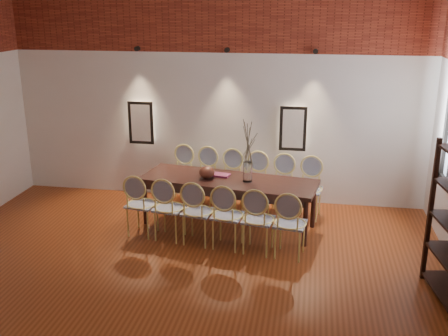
% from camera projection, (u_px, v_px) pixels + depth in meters
% --- Properties ---
extents(floor, '(7.00, 7.00, 0.02)m').
position_uv_depth(floor, '(160.00, 304.00, 5.97)').
color(floor, brown).
rests_on(floor, ground).
extents(wall_back, '(7.00, 0.10, 4.00)m').
position_uv_depth(wall_back, '(216.00, 83.00, 8.70)').
color(wall_back, silver).
rests_on(wall_back, ground).
extents(brick_band_back, '(7.00, 0.02, 1.50)m').
position_uv_depth(brick_band_back, '(215.00, 4.00, 8.25)').
color(brick_band_back, maroon).
rests_on(brick_band_back, ground).
extents(niche_left, '(0.36, 0.06, 0.66)m').
position_uv_depth(niche_left, '(141.00, 123.00, 9.03)').
color(niche_left, '#FFEAC6').
rests_on(niche_left, wall_back).
extents(niche_right, '(0.36, 0.06, 0.66)m').
position_uv_depth(niche_right, '(293.00, 128.00, 8.61)').
color(niche_right, '#FFEAC6').
rests_on(niche_right, wall_back).
extents(spot_fixture_left, '(0.08, 0.10, 0.08)m').
position_uv_depth(spot_fixture_left, '(137.00, 49.00, 8.62)').
color(spot_fixture_left, black).
rests_on(spot_fixture_left, wall_back).
extents(spot_fixture_mid, '(0.08, 0.10, 0.08)m').
position_uv_depth(spot_fixture_mid, '(227.00, 50.00, 8.38)').
color(spot_fixture_mid, black).
rests_on(spot_fixture_mid, wall_back).
extents(spot_fixture_right, '(0.08, 0.10, 0.08)m').
position_uv_depth(spot_fixture_right, '(316.00, 51.00, 8.15)').
color(spot_fixture_right, black).
rests_on(spot_fixture_right, wall_back).
extents(dining_table, '(2.73, 1.24, 0.75)m').
position_uv_depth(dining_table, '(228.00, 202.00, 7.96)').
color(dining_table, black).
rests_on(dining_table, floor).
extents(chair_near_a, '(0.50, 0.50, 0.94)m').
position_uv_depth(chair_near_a, '(142.00, 204.00, 7.63)').
color(chair_near_a, '#E9D977').
rests_on(chair_near_a, floor).
extents(chair_near_b, '(0.50, 0.50, 0.94)m').
position_uv_depth(chair_near_b, '(170.00, 208.00, 7.50)').
color(chair_near_b, '#E9D977').
rests_on(chair_near_b, floor).
extents(chair_near_c, '(0.50, 0.50, 0.94)m').
position_uv_depth(chair_near_c, '(198.00, 212.00, 7.36)').
color(chair_near_c, '#E9D977').
rests_on(chair_near_c, floor).
extents(chair_near_d, '(0.50, 0.50, 0.94)m').
position_uv_depth(chair_near_d, '(228.00, 215.00, 7.23)').
color(chair_near_d, '#E9D977').
rests_on(chair_near_d, floor).
extents(chair_near_e, '(0.50, 0.50, 0.94)m').
position_uv_depth(chair_near_e, '(258.00, 219.00, 7.10)').
color(chair_near_e, '#E9D977').
rests_on(chair_near_e, floor).
extents(chair_near_f, '(0.50, 0.50, 0.94)m').
position_uv_depth(chair_near_f, '(290.00, 224.00, 6.96)').
color(chair_near_f, '#E9D977').
rests_on(chair_near_f, floor).
extents(chair_far_a, '(0.50, 0.50, 0.94)m').
position_uv_depth(chair_far_a, '(180.00, 175.00, 8.90)').
color(chair_far_a, '#E9D977').
rests_on(chair_far_a, floor).
extents(chair_far_b, '(0.50, 0.50, 0.94)m').
position_uv_depth(chair_far_b, '(204.00, 178.00, 8.77)').
color(chair_far_b, '#E9D977').
rests_on(chair_far_b, floor).
extents(chair_far_c, '(0.50, 0.50, 0.94)m').
position_uv_depth(chair_far_c, '(229.00, 181.00, 8.63)').
color(chair_far_c, '#E9D977').
rests_on(chair_far_c, floor).
extents(chair_far_d, '(0.50, 0.50, 0.94)m').
position_uv_depth(chair_far_d, '(255.00, 184.00, 8.50)').
color(chair_far_d, '#E9D977').
rests_on(chair_far_d, floor).
extents(chair_far_e, '(0.50, 0.50, 0.94)m').
position_uv_depth(chair_far_e, '(281.00, 186.00, 8.37)').
color(chair_far_e, '#E9D977').
rests_on(chair_far_e, floor).
extents(chair_far_f, '(0.50, 0.50, 0.94)m').
position_uv_depth(chair_far_f, '(309.00, 189.00, 8.23)').
color(chair_far_f, '#E9D977').
rests_on(chair_far_f, floor).
extents(vase, '(0.14, 0.14, 0.30)m').
position_uv_depth(vase, '(248.00, 172.00, 7.71)').
color(vase, silver).
rests_on(vase, dining_table).
extents(dried_branches, '(0.50, 0.50, 0.70)m').
position_uv_depth(dried_branches, '(248.00, 142.00, 7.58)').
color(dried_branches, '#443B2A').
rests_on(dried_branches, vase).
extents(bowl, '(0.24, 0.24, 0.18)m').
position_uv_depth(bowl, '(207.00, 172.00, 7.88)').
color(bowl, '#5A291D').
rests_on(bowl, dining_table).
extents(book, '(0.28, 0.22, 0.03)m').
position_uv_depth(book, '(221.00, 175.00, 7.99)').
color(book, '#822952').
rests_on(book, dining_table).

